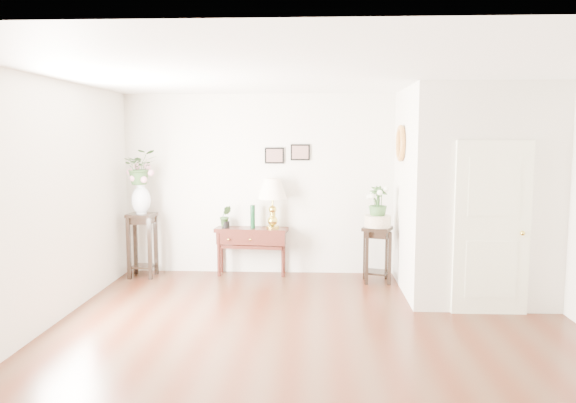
# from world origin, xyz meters

# --- Properties ---
(floor) EXTENTS (6.00, 5.50, 0.02)m
(floor) POSITION_xyz_m (0.00, 0.00, 0.00)
(floor) COLOR #442919
(floor) RESTS_ON ground
(ceiling) EXTENTS (6.00, 5.50, 0.02)m
(ceiling) POSITION_xyz_m (0.00, 0.00, 2.80)
(ceiling) COLOR white
(ceiling) RESTS_ON ground
(wall_back) EXTENTS (6.00, 0.02, 2.80)m
(wall_back) POSITION_xyz_m (0.00, 2.75, 1.40)
(wall_back) COLOR silver
(wall_back) RESTS_ON ground
(wall_front) EXTENTS (6.00, 0.02, 2.80)m
(wall_front) POSITION_xyz_m (0.00, -2.75, 1.40)
(wall_front) COLOR silver
(wall_front) RESTS_ON ground
(wall_left) EXTENTS (0.02, 5.50, 2.80)m
(wall_left) POSITION_xyz_m (-3.00, 0.00, 1.40)
(wall_left) COLOR silver
(wall_left) RESTS_ON ground
(partition) EXTENTS (1.80, 1.95, 2.80)m
(partition) POSITION_xyz_m (2.10, 1.77, 1.40)
(partition) COLOR silver
(partition) RESTS_ON floor
(door) EXTENTS (0.90, 0.05, 2.10)m
(door) POSITION_xyz_m (2.10, 0.78, 1.05)
(door) COLOR #E9EDCE
(door) RESTS_ON floor
(art_print_left) EXTENTS (0.30, 0.02, 0.25)m
(art_print_left) POSITION_xyz_m (-0.65, 2.73, 1.85)
(art_print_left) COLOR black
(art_print_left) RESTS_ON wall_back
(art_print_right) EXTENTS (0.30, 0.02, 0.25)m
(art_print_right) POSITION_xyz_m (-0.25, 2.73, 1.90)
(art_print_right) COLOR black
(art_print_right) RESTS_ON wall_back
(wall_ornament) EXTENTS (0.07, 0.51, 0.51)m
(wall_ornament) POSITION_xyz_m (1.16, 1.90, 2.05)
(wall_ornament) COLOR #C07B37
(wall_ornament) RESTS_ON partition
(console_table) EXTENTS (1.14, 0.47, 0.74)m
(console_table) POSITION_xyz_m (-1.00, 2.57, 0.37)
(console_table) COLOR black
(console_table) RESTS_ON floor
(table_lamp) EXTENTS (0.54, 0.54, 0.78)m
(table_lamp) POSITION_xyz_m (-0.67, 2.57, 1.09)
(table_lamp) COLOR gold
(table_lamp) RESTS_ON console_table
(green_vase) EXTENTS (0.09, 0.09, 0.36)m
(green_vase) POSITION_xyz_m (-0.98, 2.57, 0.91)
(green_vase) COLOR #0C3318
(green_vase) RESTS_ON console_table
(potted_plant) EXTENTS (0.20, 0.18, 0.33)m
(potted_plant) POSITION_xyz_m (-1.40, 2.57, 0.90)
(potted_plant) COLOR #2E5225
(potted_plant) RESTS_ON console_table
(plant_stand_a) EXTENTS (0.42, 0.42, 0.98)m
(plant_stand_a) POSITION_xyz_m (-2.65, 2.36, 0.49)
(plant_stand_a) COLOR black
(plant_stand_a) RESTS_ON floor
(porcelain_vase) EXTENTS (0.37, 0.37, 0.50)m
(porcelain_vase) POSITION_xyz_m (-2.65, 2.36, 1.21)
(porcelain_vase) COLOR silver
(porcelain_vase) RESTS_ON plant_stand_a
(lily_arrangement) EXTENTS (0.61, 0.57, 0.53)m
(lily_arrangement) POSITION_xyz_m (-2.65, 2.36, 1.65)
(lily_arrangement) COLOR #2E5225
(lily_arrangement) RESTS_ON porcelain_vase
(plant_stand_b) EXTENTS (0.49, 0.49, 0.82)m
(plant_stand_b) POSITION_xyz_m (0.90, 2.22, 0.41)
(plant_stand_b) COLOR black
(plant_stand_b) RESTS_ON floor
(ceramic_bowl) EXTENTS (0.48, 0.48, 0.17)m
(ceramic_bowl) POSITION_xyz_m (0.90, 2.22, 0.90)
(ceramic_bowl) COLOR beige
(ceramic_bowl) RESTS_ON plant_stand_b
(narcissus) EXTENTS (0.30, 0.30, 0.48)m
(narcissus) POSITION_xyz_m (0.90, 2.22, 1.18)
(narcissus) COLOR #2E5225
(narcissus) RESTS_ON ceramic_bowl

